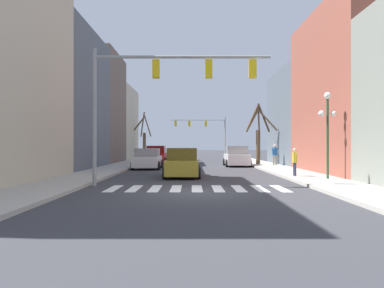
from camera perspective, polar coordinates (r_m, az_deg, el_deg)
The scene contains 18 objects.
ground_plane at distance 14.92m, azimuth 1.00°, elevation -7.39°, with size 240.00×240.00×0.00m, color #38383D.
sidewalk_left at distance 16.09m, azimuth -22.11°, elevation -6.58°, with size 2.70×90.00×0.15m.
sidewalk_right at distance 16.26m, azimuth 23.85°, elevation -6.51°, with size 2.70×90.00×0.15m.
building_row_left at distance 30.73m, azimuth -19.79°, elevation 7.05°, with size 6.00×42.92×13.23m.
building_row_right at distance 26.57m, azimuth 24.38°, elevation 5.84°, with size 6.00×30.15×10.52m.
crosswalk_stripes at distance 16.22m, azimuth 0.93°, elevation -6.79°, with size 7.65×2.60×0.01m.
traffic_signal_near at distance 17.38m, azimuth -4.59°, elevation 9.33°, with size 8.14×0.28×6.31m.
traffic_signal_far at distance 55.38m, azimuth 2.00°, elevation 2.58°, with size 8.21×0.28×5.99m.
street_lamp_right_corner at distance 20.47m, azimuth 20.14°, elevation 3.81°, with size 0.95×0.36×4.45m.
car_driving_away_lane at distance 21.84m, azimuth -1.33°, elevation -3.00°, with size 2.09×4.12×1.70m.
car_parked_right_near at distance 33.20m, azimuth 6.98°, elevation -1.96°, with size 2.16×4.37×1.78m.
car_parked_left_mid at distance 45.89m, azimuth -1.01°, elevation -1.58°, with size 2.09×4.57×1.54m.
car_parked_right_far at distance 37.29m, azimuth -5.27°, elevation -1.75°, with size 2.10×4.60×1.80m.
car_parked_right_mid at distance 29.69m, azimuth -6.60°, elevation -2.31°, with size 2.18×4.36×1.61m.
pedestrian_on_left_sidewalk at distance 21.62m, azimuth 15.56°, elevation -2.30°, with size 0.21×0.66×1.55m.
pedestrian_crossing_street at distance 32.66m, azimuth 12.68°, elevation -1.34°, with size 0.66×0.53×1.76m.
street_tree_right_mid at distance 47.93m, azimuth -7.23°, elevation 0.83°, with size 2.75×1.76×5.94m.
street_tree_left_far at distance 34.58m, azimuth 10.23°, elevation 1.46°, with size 2.83×1.61×5.53m.
Camera 1 is at (-0.21, -14.80, 1.88)m, focal length 35.00 mm.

